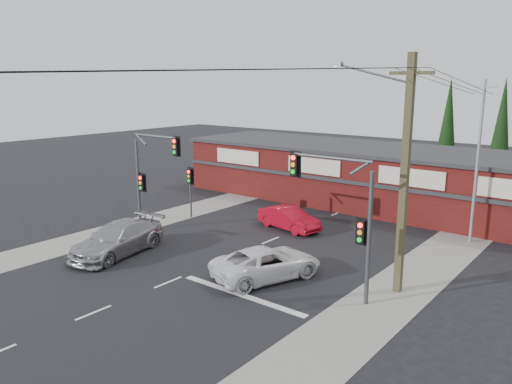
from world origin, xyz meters
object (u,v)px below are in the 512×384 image
Objects in this scene: silver_suv at (117,239)px; shop_building at (353,173)px; utility_pole at (402,168)px; white_suv at (267,263)px; red_sedan at (289,218)px.

silver_suv is 18.99m from shop_building.
utility_pole is at bearing 8.20° from silver_suv.
white_suv reaches higher than red_sedan.
shop_building is at bearing -55.00° from white_suv.
silver_suv is 14.79m from utility_pole.
white_suv is 0.19× the size of shop_building.
white_suv is 7.36m from utility_pole.
red_sedan is 9.35m from shop_building.
white_suv is at bearing -75.70° from shop_building.
utility_pole is at bearing -107.99° from red_sedan.
red_sedan is 0.42× the size of utility_pole.
silver_suv is at bearing 164.70° from red_sedan.
silver_suv is 1.35× the size of red_sedan.
shop_building reaches higher than white_suv.
utility_pole is (5.21, 2.28, 4.67)m from white_suv.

